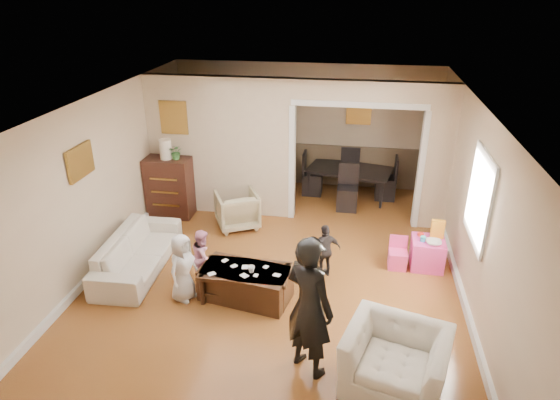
% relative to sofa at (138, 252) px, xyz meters
% --- Properties ---
extents(floor, '(7.00, 7.00, 0.00)m').
position_rel_sofa_xyz_m(floor, '(2.13, 0.43, -0.29)').
color(floor, '#9F6129').
rests_on(floor, ground).
extents(partition_left, '(2.75, 0.18, 2.60)m').
position_rel_sofa_xyz_m(partition_left, '(0.75, 2.23, 1.01)').
color(partition_left, beige).
rests_on(partition_left, ground).
extents(partition_right, '(0.55, 0.18, 2.60)m').
position_rel_sofa_xyz_m(partition_right, '(4.60, 2.23, 1.01)').
color(partition_right, beige).
rests_on(partition_right, ground).
extents(partition_header, '(2.22, 0.18, 0.35)m').
position_rel_sofa_xyz_m(partition_header, '(3.23, 2.23, 2.14)').
color(partition_header, beige).
rests_on(partition_header, partition_right).
extents(window_pane, '(0.03, 0.95, 1.10)m').
position_rel_sofa_xyz_m(window_pane, '(4.86, 0.03, 1.26)').
color(window_pane, white).
rests_on(window_pane, ground).
extents(framed_art_partition, '(0.45, 0.03, 0.55)m').
position_rel_sofa_xyz_m(framed_art_partition, '(-0.07, 2.13, 1.56)').
color(framed_art_partition, brown).
rests_on(framed_art_partition, partition_left).
extents(framed_art_sofa_wall, '(0.03, 0.55, 0.40)m').
position_rel_sofa_xyz_m(framed_art_sofa_wall, '(-0.58, -0.17, 1.51)').
color(framed_art_sofa_wall, brown).
extents(framed_art_alcove, '(0.45, 0.03, 0.55)m').
position_rel_sofa_xyz_m(framed_art_alcove, '(3.23, 3.87, 1.41)').
color(framed_art_alcove, brown).
extents(sofa, '(0.86, 2.01, 0.58)m').
position_rel_sofa_xyz_m(sofa, '(0.00, 0.00, 0.00)').
color(sofa, beige).
rests_on(sofa, ground).
extents(armchair_back, '(0.96, 0.97, 0.66)m').
position_rel_sofa_xyz_m(armchair_back, '(1.17, 1.63, 0.04)').
color(armchair_back, tan).
rests_on(armchair_back, ground).
extents(armchair_front, '(1.29, 1.20, 0.70)m').
position_rel_sofa_xyz_m(armchair_front, '(3.81, -1.80, 0.06)').
color(armchair_front, beige).
rests_on(armchair_front, ground).
extents(dresser, '(0.83, 0.47, 1.14)m').
position_rel_sofa_xyz_m(dresser, '(-0.19, 1.88, 0.28)').
color(dresser, '#361A10').
rests_on(dresser, ground).
extents(table_lamp, '(0.22, 0.22, 0.36)m').
position_rel_sofa_xyz_m(table_lamp, '(-0.19, 1.88, 1.03)').
color(table_lamp, '#F0DEC4').
rests_on(table_lamp, dresser).
extents(potted_plant, '(0.25, 0.22, 0.28)m').
position_rel_sofa_xyz_m(potted_plant, '(0.01, 1.88, 0.99)').
color(potted_plant, '#3C7433').
rests_on(potted_plant, dresser).
extents(coffee_table, '(1.33, 0.83, 0.46)m').
position_rel_sofa_xyz_m(coffee_table, '(1.82, -0.48, -0.06)').
color(coffee_table, '#331A10').
rests_on(coffee_table, ground).
extents(coffee_cup, '(0.12, 0.12, 0.09)m').
position_rel_sofa_xyz_m(coffee_cup, '(1.92, -0.53, 0.22)').
color(coffee_cup, white).
rests_on(coffee_cup, coffee_table).
extents(play_table, '(0.50, 0.50, 0.47)m').
position_rel_sofa_xyz_m(play_table, '(4.43, 0.79, -0.05)').
color(play_table, '#FF43AA').
rests_on(play_table, ground).
extents(cereal_box, '(0.20, 0.07, 0.30)m').
position_rel_sofa_xyz_m(cereal_box, '(4.55, 0.89, 0.33)').
color(cereal_box, yellow).
rests_on(cereal_box, play_table).
extents(cyan_cup, '(0.08, 0.08, 0.08)m').
position_rel_sofa_xyz_m(cyan_cup, '(4.33, 0.74, 0.22)').
color(cyan_cup, '#2ABCD5').
rests_on(cyan_cup, play_table).
extents(toy_block, '(0.10, 0.08, 0.05)m').
position_rel_sofa_xyz_m(toy_block, '(4.31, 0.91, 0.21)').
color(toy_block, red).
rests_on(toy_block, play_table).
extents(play_bowl, '(0.24, 0.24, 0.06)m').
position_rel_sofa_xyz_m(play_bowl, '(4.48, 0.67, 0.21)').
color(play_bowl, white).
rests_on(play_bowl, play_table).
extents(dining_table, '(1.84, 1.28, 0.59)m').
position_rel_sofa_xyz_m(dining_table, '(3.12, 3.34, 0.00)').
color(dining_table, black).
rests_on(dining_table, ground).
extents(adult_person, '(0.76, 0.71, 1.74)m').
position_rel_sofa_xyz_m(adult_person, '(2.84, -1.69, 0.58)').
color(adult_person, black).
rests_on(adult_person, ground).
extents(child_kneel_a, '(0.47, 0.57, 1.00)m').
position_rel_sofa_xyz_m(child_kneel_a, '(0.97, -0.63, 0.21)').
color(child_kneel_a, silver).
rests_on(child_kneel_a, ground).
extents(child_kneel_b, '(0.39, 0.46, 0.85)m').
position_rel_sofa_xyz_m(child_kneel_b, '(1.12, -0.18, 0.14)').
color(child_kneel_b, pink).
rests_on(child_kneel_b, ground).
extents(child_toddler, '(0.54, 0.43, 0.86)m').
position_rel_sofa_xyz_m(child_toddler, '(2.87, 0.27, 0.14)').
color(child_toddler, black).
rests_on(child_toddler, ground).
extents(craft_papers, '(1.00, 0.48, 0.00)m').
position_rel_sofa_xyz_m(craft_papers, '(1.80, -0.50, 0.18)').
color(craft_papers, white).
rests_on(craft_papers, coffee_table).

